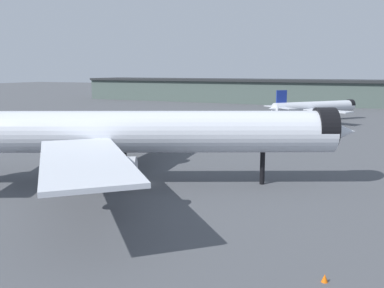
{
  "coord_description": "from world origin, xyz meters",
  "views": [
    {
      "loc": [
        33.69,
        -56.6,
        17.97
      ],
      "look_at": [
        7.11,
        3.12,
        6.52
      ],
      "focal_mm": 39.58,
      "sensor_mm": 36.0,
      "label": 1
    }
  ],
  "objects": [
    {
      "name": "airliner_near_gate",
      "position": [
        -0.72,
        -0.46,
        8.33
      ],
      "size": [
        64.72,
        58.03,
        18.91
      ],
      "rotation": [
        0.0,
        0.0,
        0.43
      ],
      "color": "silver",
      "rests_on": "ground"
    },
    {
      "name": "terminal_building",
      "position": [
        -24.19,
        175.11,
        6.72
      ],
      "size": [
        213.86,
        33.07,
        24.44
      ],
      "rotation": [
        0.0,
        0.0,
        -0.01
      ],
      "color": "#475651",
      "rests_on": "ground"
    },
    {
      "name": "airliner_far_taxiway",
      "position": [
        12.21,
        99.05,
        4.93
      ],
      "size": [
        30.89,
        33.13,
        11.19
      ],
      "rotation": [
        0.0,
        0.0,
        0.84
      ],
      "color": "silver",
      "rests_on": "ground"
    },
    {
      "name": "ground",
      "position": [
        0.0,
        0.0,
        0.0
      ],
      "size": [
        900.0,
        900.0,
        0.0
      ],
      "primitive_type": "plane",
      "color": "#4C4F54"
    },
    {
      "name": "traffic_cone_near_nose",
      "position": [
        30.38,
        -21.12,
        0.36
      ],
      "size": [
        0.57,
        0.57,
        0.72
      ],
      "primitive_type": "cone",
      "color": "#F2600C",
      "rests_on": "ground"
    },
    {
      "name": "baggage_tug_wing",
      "position": [
        -21.99,
        35.37,
        0.97
      ],
      "size": [
        3.58,
        3.03,
        1.85
      ],
      "rotation": [
        0.0,
        0.0,
        2.66
      ],
      "color": "black",
      "rests_on": "ground"
    }
  ]
}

